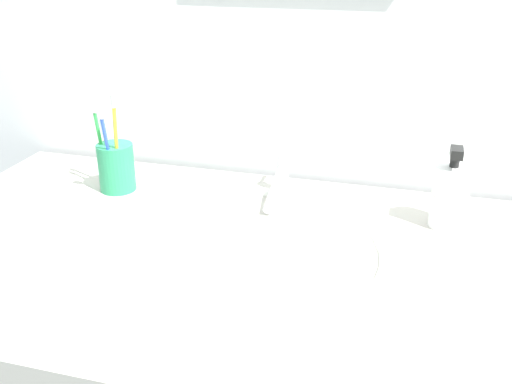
{
  "coord_description": "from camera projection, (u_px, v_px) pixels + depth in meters",
  "views": [
    {
      "loc": [
        0.23,
        -0.78,
        1.34
      ],
      "look_at": [
        0.0,
        0.05,
        0.96
      ],
      "focal_mm": 40.57,
      "sensor_mm": 36.0,
      "label": 1
    }
  ],
  "objects": [
    {
      "name": "toothbrush_cup",
      "position": [
        116.0,
        167.0,
        1.16
      ],
      "size": [
        0.07,
        0.07,
        0.1
      ],
      "primitive_type": "cylinder",
      "color": "#2D9966",
      "rests_on": "vanity_counter"
    },
    {
      "name": "tiled_wall_back",
      "position": [
        298.0,
        14.0,
        1.13
      ],
      "size": [
        2.42,
        0.04,
        2.4
      ],
      "primitive_type": "cube",
      "color": "silver",
      "rests_on": "ground"
    },
    {
      "name": "toothbrush_blue",
      "position": [
        107.0,
        143.0,
        1.11
      ],
      "size": [
        0.02,
        0.05,
        0.18
      ],
      "color": "blue",
      "rests_on": "toothbrush_cup"
    },
    {
      "name": "sink_basin",
      "position": [
        251.0,
        269.0,
        0.97
      ],
      "size": [
        0.47,
        0.47,
        0.11
      ],
      "color": "white",
      "rests_on": "vanity_counter"
    },
    {
      "name": "toothbrush_yellow",
      "position": [
        116.0,
        138.0,
        1.11
      ],
      "size": [
        0.03,
        0.04,
        0.2
      ],
      "color": "yellow",
      "rests_on": "toothbrush_cup"
    },
    {
      "name": "toothbrush_white",
      "position": [
        104.0,
        134.0,
        1.15
      ],
      "size": [
        0.04,
        0.02,
        0.19
      ],
      "color": "white",
      "rests_on": "toothbrush_cup"
    },
    {
      "name": "faucet",
      "position": [
        281.0,
        179.0,
        1.13
      ],
      "size": [
        0.02,
        0.16,
        0.09
      ],
      "color": "silver",
      "rests_on": "sink_basin"
    },
    {
      "name": "toothbrush_green",
      "position": [
        100.0,
        139.0,
        1.14
      ],
      "size": [
        0.03,
        0.01,
        0.18
      ],
      "color": "green",
      "rests_on": "toothbrush_cup"
    },
    {
      "name": "soap_dispenser",
      "position": [
        449.0,
        197.0,
        1.0
      ],
      "size": [
        0.06,
        0.06,
        0.15
      ],
      "color": "white",
      "rests_on": "vanity_counter"
    }
  ]
}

